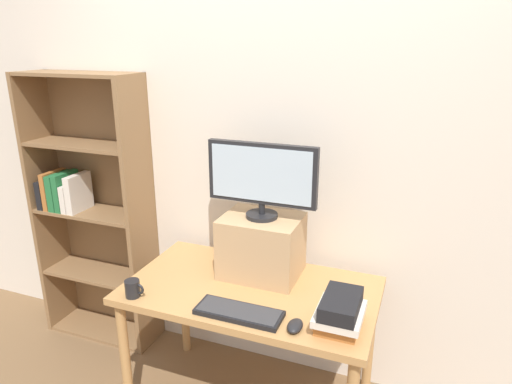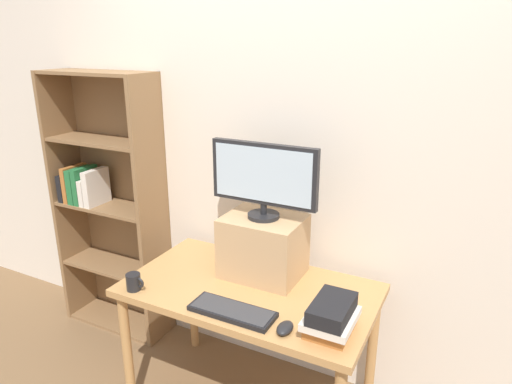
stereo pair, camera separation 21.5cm
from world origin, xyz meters
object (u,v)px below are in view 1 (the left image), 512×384
Objects in this scene: bookshelf_unit at (92,208)px; coffee_mug at (133,289)px; book_stack at (340,312)px; computer_monitor at (263,177)px; computer_mouse at (295,326)px; riser_box at (262,246)px; desk at (251,302)px; keyboard at (239,312)px.

bookshelf_unit is 17.39× the size of coffee_mug.
book_stack is 2.51× the size of coffee_mug.
coffee_mug is at bearing -139.06° from computer_monitor.
computer_monitor is 5.35× the size of computer_mouse.
computer_mouse is (0.30, -0.41, -0.14)m from riser_box.
desk is 3.12× the size of riser_box.
desk is 0.58m from coffee_mug.
book_stack is (0.47, -0.32, -0.45)m from computer_monitor.
bookshelf_unit is 6.93× the size of book_stack.
book_stack is at bearing 6.41° from coffee_mug.
keyboard is at bearing -84.92° from riser_box.
book_stack is (1.68, -0.47, -0.08)m from bookshelf_unit.
book_stack is (0.47, -0.17, 0.16)m from desk.
computer_mouse is at bearing -40.14° from desk.
coffee_mug is (-0.53, -0.04, 0.03)m from keyboard.
keyboard is 3.97× the size of coffee_mug.
riser_box reaches higher than computer_mouse.
desk is 0.26m from keyboard.
computer_monitor is 0.81m from coffee_mug.
computer_monitor is 2.24× the size of book_stack.
riser_box reaches higher than keyboard.
desk is at bearing -91.58° from computer_monitor.
computer_monitor is at bearing 145.55° from book_stack.
bookshelf_unit is at bearing 156.46° from keyboard.
riser_box is at bearing 88.44° from desk.
keyboard is 0.26m from computer_mouse.
book_stack is (0.17, 0.08, 0.06)m from computer_mouse.
keyboard is at bearing 4.30° from coffee_mug.
book_stack is at bearing -34.45° from computer_monitor.
book_stack is at bearing -34.57° from riser_box.
bookshelf_unit is 16.52× the size of computer_mouse.
desk is 0.53m from book_stack.
computer_mouse is 0.20m from book_stack.
computer_mouse is (0.30, -0.40, -0.51)m from computer_monitor.
desk is 3.14× the size of keyboard.
coffee_mug reaches higher than desk.
desk is 0.29m from riser_box.
keyboard is at bearing -171.04° from book_stack.
bookshelf_unit is 4.38× the size of keyboard.
bookshelf_unit is 1.75m from book_stack.
coffee_mug is (-0.49, -0.28, 0.13)m from desk.
desk is 0.72× the size of bookshelf_unit.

